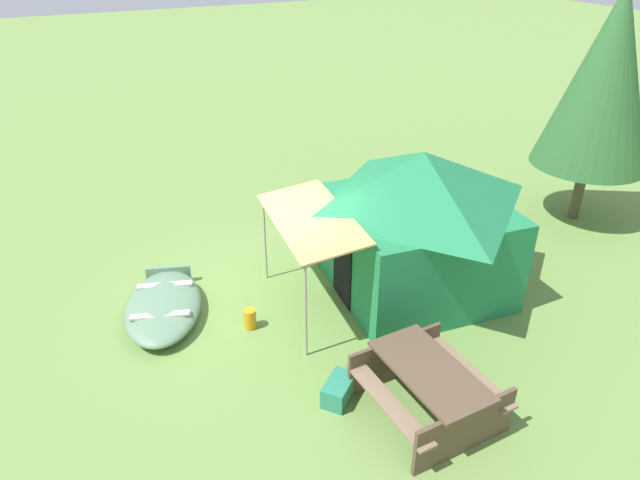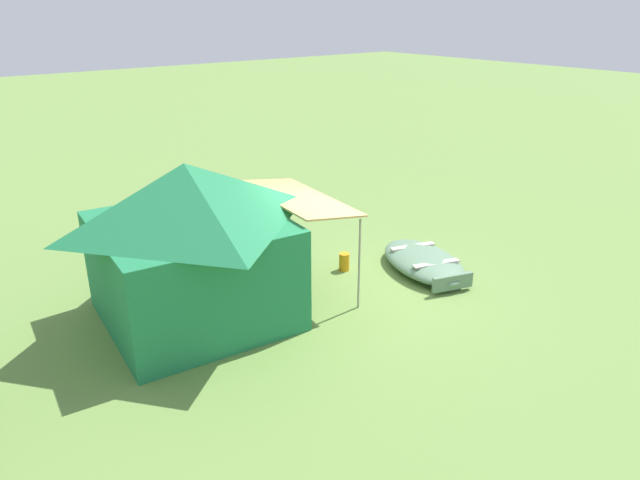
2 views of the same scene
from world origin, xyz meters
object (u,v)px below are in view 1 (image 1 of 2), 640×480
picnic_table (428,385)px  pine_tree_back_right (606,78)px  beached_rowboat (164,306)px  fuel_can (250,319)px  canvas_cabin_tent (417,221)px  cooler_box (339,390)px

picnic_table → pine_tree_back_right: bearing=117.8°
beached_rowboat → pine_tree_back_right: (0.37, 9.16, 2.93)m
fuel_can → pine_tree_back_right: (-0.60, 7.97, 2.95)m
beached_rowboat → canvas_cabin_tent: (1.10, 4.27, 1.16)m
canvas_cabin_tent → picnic_table: 3.21m
pine_tree_back_right → beached_rowboat: bearing=-92.3°
picnic_table → cooler_box: (-0.73, -0.95, -0.32)m
beached_rowboat → picnic_table: (3.77, 2.70, 0.29)m
canvas_cabin_tent → cooler_box: 3.39m
cooler_box → canvas_cabin_tent: bearing=127.4°
picnic_table → cooler_box: size_ratio=3.18×
picnic_table → pine_tree_back_right: 7.77m
beached_rowboat → canvas_cabin_tent: bearing=75.5°
canvas_cabin_tent → cooler_box: size_ratio=7.70×
cooler_box → picnic_table: bearing=52.5°
canvas_cabin_tent → fuel_can: canvas_cabin_tent is taller
canvas_cabin_tent → fuel_can: bearing=-92.5°
canvas_cabin_tent → pine_tree_back_right: bearing=98.6°
picnic_table → pine_tree_back_right: pine_tree_back_right is taller
canvas_cabin_tent → picnic_table: size_ratio=2.43×
beached_rowboat → cooler_box: size_ratio=4.46×
picnic_table → cooler_box: picnic_table is taller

